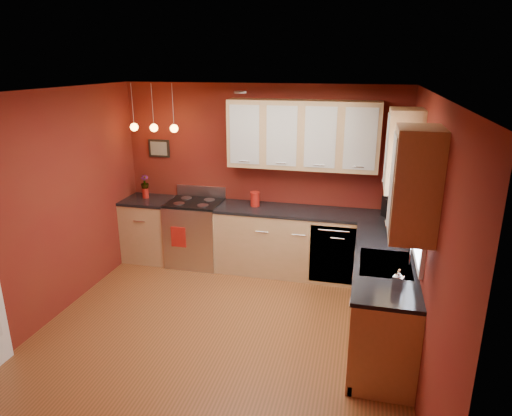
% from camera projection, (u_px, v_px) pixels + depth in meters
% --- Properties ---
extents(floor, '(4.20, 4.20, 0.00)m').
position_uv_depth(floor, '(218.00, 338.00, 4.98)').
color(floor, brown).
rests_on(floor, ground).
extents(ceiling, '(4.00, 4.20, 0.02)m').
position_uv_depth(ceiling, '(210.00, 93.00, 4.18)').
color(ceiling, '#EDE5CE').
rests_on(ceiling, wall_back).
extents(wall_back, '(4.00, 0.02, 2.60)m').
position_uv_depth(wall_back, '(261.00, 177.00, 6.52)').
color(wall_back, maroon).
rests_on(wall_back, floor).
extents(wall_front, '(4.00, 0.02, 2.60)m').
position_uv_depth(wall_front, '(98.00, 347.00, 2.64)').
color(wall_front, maroon).
rests_on(wall_front, floor).
extents(wall_left, '(0.02, 4.20, 2.60)m').
position_uv_depth(wall_left, '(42.00, 211.00, 5.03)').
color(wall_left, maroon).
rests_on(wall_left, floor).
extents(wall_right, '(0.02, 4.20, 2.60)m').
position_uv_depth(wall_right, '(424.00, 244.00, 4.13)').
color(wall_right, maroon).
rests_on(wall_right, floor).
extents(base_cabinets_back_left, '(0.70, 0.60, 0.90)m').
position_uv_depth(base_cabinets_back_left, '(150.00, 230.00, 6.88)').
color(base_cabinets_back_left, tan).
rests_on(base_cabinets_back_left, floor).
extents(base_cabinets_back_right, '(2.54, 0.60, 0.90)m').
position_uv_depth(base_cabinets_back_right, '(307.00, 244.00, 6.34)').
color(base_cabinets_back_right, tan).
rests_on(base_cabinets_back_right, floor).
extents(base_cabinets_right, '(0.60, 2.10, 0.90)m').
position_uv_depth(base_cabinets_right, '(381.00, 299.00, 4.88)').
color(base_cabinets_right, tan).
rests_on(base_cabinets_right, floor).
extents(counter_back_left, '(0.70, 0.62, 0.04)m').
position_uv_depth(counter_back_left, '(148.00, 200.00, 6.73)').
color(counter_back_left, black).
rests_on(counter_back_left, base_cabinets_back_left).
extents(counter_back_right, '(2.54, 0.62, 0.04)m').
position_uv_depth(counter_back_right, '(308.00, 212.00, 6.20)').
color(counter_back_right, black).
rests_on(counter_back_right, base_cabinets_back_right).
extents(counter_right, '(0.62, 2.10, 0.04)m').
position_uv_depth(counter_right, '(385.00, 259.00, 4.73)').
color(counter_right, black).
rests_on(counter_right, base_cabinets_right).
extents(gas_range, '(0.76, 0.64, 1.11)m').
position_uv_depth(gas_range, '(196.00, 232.00, 6.70)').
color(gas_range, '#B9B8BD').
rests_on(gas_range, floor).
extents(dishwasher_front, '(0.60, 0.02, 0.80)m').
position_uv_depth(dishwasher_front, '(332.00, 255.00, 5.99)').
color(dishwasher_front, '#B9B8BD').
rests_on(dishwasher_front, base_cabinets_back_right).
extents(sink, '(0.50, 0.70, 0.33)m').
position_uv_depth(sink, '(385.00, 265.00, 4.59)').
color(sink, '#98989D').
rests_on(sink, counter_right).
extents(window, '(0.06, 1.02, 1.22)m').
position_uv_depth(window, '(422.00, 193.00, 4.30)').
color(window, white).
rests_on(window, wall_right).
extents(upper_cabinets_back, '(2.00, 0.35, 0.90)m').
position_uv_depth(upper_cabinets_back, '(303.00, 135.00, 6.03)').
color(upper_cabinets_back, tan).
rests_on(upper_cabinets_back, wall_back).
extents(upper_cabinets_right, '(0.35, 1.95, 0.90)m').
position_uv_depth(upper_cabinets_right, '(408.00, 165.00, 4.27)').
color(upper_cabinets_right, tan).
rests_on(upper_cabinets_right, wall_right).
extents(wall_picture, '(0.32, 0.03, 0.26)m').
position_uv_depth(wall_picture, '(159.00, 148.00, 6.75)').
color(wall_picture, black).
rests_on(wall_picture, wall_back).
extents(pendant_lights, '(0.71, 0.11, 0.66)m').
position_uv_depth(pendant_lights, '(154.00, 127.00, 6.31)').
color(pendant_lights, '#98989D').
rests_on(pendant_lights, ceiling).
extents(red_canister, '(0.14, 0.14, 0.20)m').
position_uv_depth(red_canister, '(255.00, 199.00, 6.37)').
color(red_canister, '#AA1A12').
rests_on(red_canister, counter_back_right).
extents(red_vase, '(0.09, 0.09, 0.15)m').
position_uv_depth(red_vase, '(145.00, 193.00, 6.77)').
color(red_vase, '#AA1A12').
rests_on(red_vase, counter_back_left).
extents(flowers, '(0.15, 0.15, 0.21)m').
position_uv_depth(flowers, '(145.00, 182.00, 6.72)').
color(flowers, '#AA1A12').
rests_on(flowers, red_vase).
extents(coffee_maker, '(0.23, 0.22, 0.26)m').
position_uv_depth(coffee_maker, '(390.00, 207.00, 5.94)').
color(coffee_maker, black).
rests_on(coffee_maker, counter_back_right).
extents(soap_pump, '(0.11, 0.11, 0.19)m').
position_uv_depth(soap_pump, '(398.00, 280.00, 4.03)').
color(soap_pump, silver).
rests_on(soap_pump, counter_right).
extents(dish_towel, '(0.22, 0.01, 0.29)m').
position_uv_depth(dish_towel, '(178.00, 237.00, 6.42)').
color(dish_towel, '#AA1A12').
rests_on(dish_towel, gas_range).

